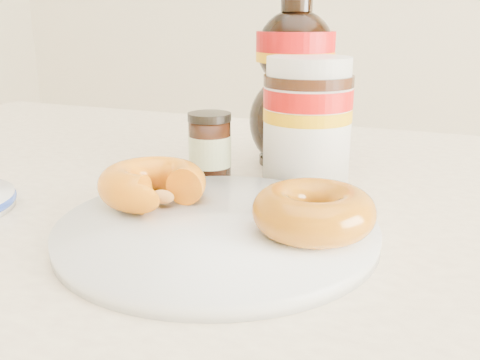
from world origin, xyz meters
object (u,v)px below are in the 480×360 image
at_px(dark_jar, 210,148).
at_px(donut_bitten, 152,184).
at_px(dining_table, 233,292).
at_px(syrup_bottle, 295,76).
at_px(donut_whole, 314,211).
at_px(nutella_jar, 307,115).
at_px(plate, 217,229).

bearing_deg(dark_jar, donut_bitten, -90.75).
height_order(dining_table, syrup_bottle, syrup_bottle).
height_order(donut_whole, syrup_bottle, syrup_bottle).
bearing_deg(donut_whole, nutella_jar, 107.52).
distance_m(plate, donut_bitten, 0.08).
bearing_deg(dark_jar, donut_whole, -40.93).
xyz_separation_m(donut_bitten, donut_whole, (0.15, -0.01, 0.00)).
xyz_separation_m(donut_bitten, nutella_jar, (0.10, 0.16, 0.04)).
xyz_separation_m(dining_table, plate, (0.01, -0.06, 0.09)).
relative_size(dining_table, syrup_bottle, 6.51).
bearing_deg(syrup_bottle, dining_table, -89.78).
bearing_deg(donut_bitten, dark_jar, 82.44).
bearing_deg(plate, syrup_bottle, 92.62).
xyz_separation_m(dining_table, dark_jar, (-0.06, 0.08, 0.12)).
xyz_separation_m(dining_table, donut_bitten, (-0.06, -0.03, 0.11)).
distance_m(nutella_jar, syrup_bottle, 0.08).
relative_size(plate, donut_whole, 2.73).
bearing_deg(nutella_jar, donut_whole, -72.48).
xyz_separation_m(nutella_jar, syrup_bottle, (-0.04, 0.07, 0.03)).
bearing_deg(plate, donut_whole, 7.29).
bearing_deg(donut_whole, dark_jar, 139.07).
relative_size(donut_bitten, nutella_jar, 0.72).
bearing_deg(syrup_bottle, donut_whole, -69.38).
distance_m(donut_bitten, syrup_bottle, 0.25).
distance_m(donut_bitten, dark_jar, 0.12).
relative_size(nutella_jar, dark_jar, 1.78).
distance_m(plate, nutella_jar, 0.20).
height_order(donut_whole, dark_jar, dark_jar).
bearing_deg(dining_table, donut_whole, -28.23).
relative_size(plate, syrup_bottle, 1.23).
height_order(nutella_jar, dark_jar, nutella_jar).
height_order(donut_bitten, syrup_bottle, syrup_bottle).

